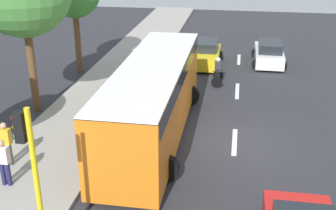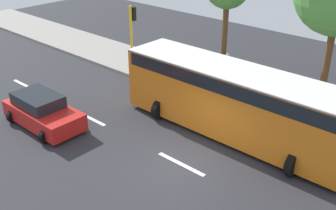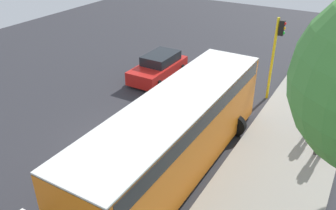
# 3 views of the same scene
# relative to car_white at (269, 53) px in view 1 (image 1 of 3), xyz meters

# --- Properties ---
(ground_plane) EXTENTS (40.00, 60.00, 0.10)m
(ground_plane) POSITION_rel_car_white_xyz_m (1.87, 11.29, -0.76)
(ground_plane) COLOR #2D2D33
(sidewalk) EXTENTS (4.00, 60.00, 0.15)m
(sidewalk) POSITION_rel_car_white_xyz_m (8.87, 11.29, -0.63)
(sidewalk) COLOR #9E998E
(sidewalk) RESTS_ON ground
(lane_stripe_far_north) EXTENTS (0.20, 2.40, 0.01)m
(lane_stripe_far_north) POSITION_rel_car_white_xyz_m (1.87, -0.71, -0.70)
(lane_stripe_far_north) COLOR white
(lane_stripe_far_north) RESTS_ON ground
(lane_stripe_north) EXTENTS (0.20, 2.40, 0.01)m
(lane_stripe_north) POSITION_rel_car_white_xyz_m (1.87, 5.29, -0.70)
(lane_stripe_north) COLOR white
(lane_stripe_north) RESTS_ON ground
(lane_stripe_mid) EXTENTS (0.20, 2.40, 0.01)m
(lane_stripe_mid) POSITION_rel_car_white_xyz_m (1.87, 11.29, -0.70)
(lane_stripe_mid) COLOR white
(lane_stripe_mid) RESTS_ON ground
(car_white) EXTENTS (2.14, 3.97, 1.52)m
(car_white) POSITION_rel_car_white_xyz_m (0.00, 0.00, 0.00)
(car_white) COLOR white
(car_white) RESTS_ON ground
(car_yellow_cab) EXTENTS (2.20, 3.92, 1.52)m
(car_yellow_cab) POSITION_rel_car_white_xyz_m (4.03, 0.83, 0.00)
(car_yellow_cab) COLOR yellow
(car_yellow_cab) RESTS_ON ground
(city_bus) EXTENTS (3.20, 11.00, 3.16)m
(city_bus) POSITION_rel_car_white_xyz_m (5.32, 11.13, 1.14)
(city_bus) COLOR orange
(city_bus) RESTS_ON ground
(motorcycle) EXTENTS (0.60, 1.30, 1.53)m
(motorcycle) POSITION_rel_car_white_xyz_m (3.02, 4.29, -0.07)
(motorcycle) COLOR black
(motorcycle) RESTS_ON ground
(pedestrian_near_signal) EXTENTS (0.40, 0.24, 1.69)m
(pedestrian_near_signal) POSITION_rel_car_white_xyz_m (10.06, 14.75, 0.35)
(pedestrian_near_signal) COLOR #3F3F3F
(pedestrian_near_signal) RESTS_ON sidewalk
(pedestrian_by_tree) EXTENTS (0.40, 0.24, 1.69)m
(pedestrian_by_tree) POSITION_rel_car_white_xyz_m (9.44, 16.01, 0.35)
(pedestrian_by_tree) COLOR #1E1E4C
(pedestrian_by_tree) RESTS_ON sidewalk
(traffic_light_corner) EXTENTS (0.49, 0.24, 4.50)m
(traffic_light_corner) POSITION_rel_car_white_xyz_m (6.72, 19.11, 2.22)
(traffic_light_corner) COLOR yellow
(traffic_light_corner) RESTS_ON ground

